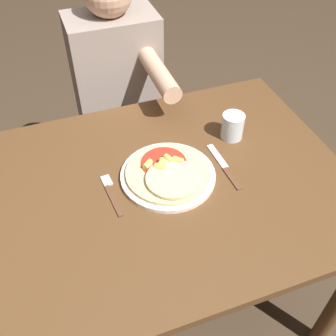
# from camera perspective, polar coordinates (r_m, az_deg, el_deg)

# --- Properties ---
(ground_plane) EXTENTS (8.00, 8.00, 0.00)m
(ground_plane) POSITION_cam_1_polar(r_m,az_deg,el_deg) (1.84, -0.09, -18.34)
(ground_plane) COLOR #423323
(dining_table) EXTENTS (1.15, 0.87, 0.75)m
(dining_table) POSITION_cam_1_polar(r_m,az_deg,el_deg) (1.31, -0.12, -5.48)
(dining_table) COLOR brown
(dining_table) RESTS_ON ground_plane
(plate) EXTENTS (0.30, 0.30, 0.01)m
(plate) POSITION_cam_1_polar(r_m,az_deg,el_deg) (1.23, 0.00, -1.09)
(plate) COLOR silver
(plate) RESTS_ON dining_table
(pizza) EXTENTS (0.27, 0.27, 0.04)m
(pizza) POSITION_cam_1_polar(r_m,az_deg,el_deg) (1.22, 0.05, -0.68)
(pizza) COLOR #E0C689
(pizza) RESTS_ON plate
(fork) EXTENTS (0.03, 0.18, 0.00)m
(fork) POSITION_cam_1_polar(r_m,az_deg,el_deg) (1.20, -8.33, -3.50)
(fork) COLOR brown
(fork) RESTS_ON dining_table
(knife) EXTENTS (0.03, 0.22, 0.00)m
(knife) POSITION_cam_1_polar(r_m,az_deg,el_deg) (1.28, 8.20, 0.17)
(knife) COLOR brown
(knife) RESTS_ON dining_table
(drinking_glass) EXTENTS (0.08, 0.08, 0.09)m
(drinking_glass) POSITION_cam_1_polar(r_m,az_deg,el_deg) (1.37, 9.35, 6.01)
(drinking_glass) COLOR silver
(drinking_glass) RESTS_ON dining_table
(person_diner) EXTENTS (0.36, 0.52, 1.18)m
(person_diner) POSITION_cam_1_polar(r_m,az_deg,el_deg) (1.77, -7.24, 11.85)
(person_diner) COLOR #2D2D38
(person_diner) RESTS_ON ground_plane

